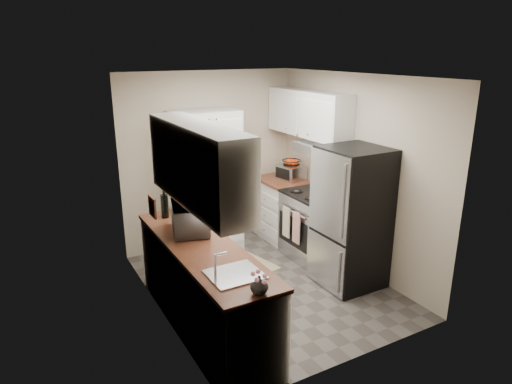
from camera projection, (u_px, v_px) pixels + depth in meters
ground at (266, 285)px, 5.60m from camera, size 3.20×3.20×0.00m
room_shell at (266, 156)px, 5.10m from camera, size 2.64×3.24×2.52m
pantry_cabinet at (206, 183)px, 6.30m from camera, size 0.90×0.55×2.00m
base_cabinet_left at (204, 288)px, 4.65m from camera, size 0.60×2.30×0.88m
countertop_left at (202, 247)px, 4.51m from camera, size 0.63×2.33×0.04m
base_cabinet_right at (283, 210)px, 6.92m from camera, size 0.60×0.80×0.88m
countertop_right at (283, 181)px, 6.78m from camera, size 0.63×0.83×0.04m
electric_range at (313, 225)px, 6.23m from camera, size 0.71×0.78×1.13m
refrigerator at (352, 218)px, 5.44m from camera, size 0.70×0.72×1.70m
microwave at (191, 218)px, 4.80m from camera, size 0.50×0.63×0.30m
wine_bottle at (164, 203)px, 5.19m from camera, size 0.09×0.09×0.34m
flower_vase at (259, 285)px, 3.59m from camera, size 0.15×0.15×0.15m
cutting_board at (176, 198)px, 5.41m from camera, size 0.06×0.26×0.33m
toaster_oven at (291, 172)px, 6.75m from camera, size 0.35×0.42×0.22m
fruit_basket at (291, 161)px, 6.72m from camera, size 0.34×0.34×0.11m
kitchen_mat at (252, 264)px, 6.14m from camera, size 0.58×0.77×0.01m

